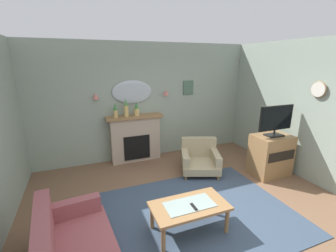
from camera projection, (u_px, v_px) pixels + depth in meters
name	position (u px, v px, depth m)	size (l,w,h in m)	color
floor	(200.00, 224.00, 3.58)	(6.46, 6.63, 0.10)	brown
wall_back	(146.00, 102.00, 5.73)	(6.46, 0.10, 2.87)	#93A393
patterned_rug	(194.00, 214.00, 3.74)	(3.20, 2.40, 0.01)	#38475B
fireplace	(135.00, 139.00, 5.64)	(1.36, 0.36, 1.16)	tan
mantel_vase_centre	(115.00, 110.00, 5.24)	(0.10, 0.10, 0.33)	tan
mantel_vase_right	(126.00, 108.00, 5.32)	(0.10, 0.10, 0.42)	tan
mantel_vase_left	(137.00, 109.00, 5.43)	(0.12, 0.12, 0.33)	tan
wall_mirror	(132.00, 92.00, 5.45)	(0.96, 0.06, 0.56)	#B2BCC6
wall_sconce_left	(96.00, 96.00, 5.12)	(0.14, 0.14, 0.14)	#D17066
wall_sconce_right	(166.00, 92.00, 5.72)	(0.14, 0.14, 0.14)	#D17066
wall_clock	(319.00, 89.00, 4.33)	(0.04, 0.31, 0.31)	silver
framed_picture	(188.00, 88.00, 5.98)	(0.28, 0.03, 0.36)	#4C6B56
coffee_table	(189.00, 208.00, 3.27)	(1.10, 0.60, 0.45)	olive
tv_remote	(194.00, 207.00, 3.19)	(0.04, 0.16, 0.02)	black
armchair_by_coffee_table	(200.00, 158.00, 5.16)	(1.04, 1.05, 0.71)	tan
tv_cabinet	(270.00, 155.00, 4.95)	(0.80, 0.57, 0.90)	olive
tv_flatscreen	(276.00, 120.00, 4.71)	(0.84, 0.24, 0.65)	black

